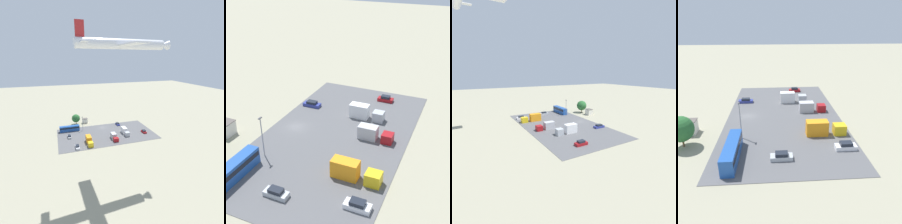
{
  "view_description": "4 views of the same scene",
  "coord_description": "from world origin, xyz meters",
  "views": [
    {
      "loc": [
        26.38,
        100.92,
        42.59
      ],
      "look_at": [
        2.05,
        26.61,
        18.56
      ],
      "focal_mm": 28.0,
      "sensor_mm": 36.0,
      "label": 1
    },
    {
      "loc": [
        53.48,
        33.89,
        36.32
      ],
      "look_at": [
        1.31,
        11.16,
        6.87
      ],
      "focal_mm": 50.0,
      "sensor_mm": 36.0,
      "label": 2
    },
    {
      "loc": [
        -63.39,
        45.85,
        22.68
      ],
      "look_at": [
        1.32,
        7.8,
        5.38
      ],
      "focal_mm": 28.0,
      "sensor_mm": 36.0,
      "label": 3
    },
    {
      "loc": [
        56.38,
        7.71,
        24.62
      ],
      "look_at": [
        3.67,
        11.58,
        2.49
      ],
      "focal_mm": 35.0,
      "sensor_mm": 36.0,
      "label": 4
    }
  ],
  "objects": [
    {
      "name": "shed_building",
      "position": [
        8.93,
        -12.27,
        1.6
      ],
      "size": [
        3.48,
        2.83,
        3.18
      ],
      "color": "silver",
      "rests_on": "ground"
    },
    {
      "name": "parked_car_0",
      "position": [
        18.56,
        22.03,
        0.75
      ],
      "size": [
        1.91,
        4.39,
        1.6
      ],
      "color": "silver",
      "rests_on": "ground"
    },
    {
      "name": "parked_car_3",
      "position": [
        -11.14,
        -1.71,
        0.67
      ],
      "size": [
        1.95,
        4.52,
        1.42
      ],
      "color": "navy",
      "rests_on": "ground"
    },
    {
      "name": "bus",
      "position": [
        20.26,
        -0.7,
        1.88
      ],
      "size": [
        11.8,
        2.44,
        3.34
      ],
      "rotation": [
        0.0,
        0.0,
        1.57
      ],
      "color": "#1E4C9E",
      "rests_on": "ground"
    },
    {
      "name": "light_pole_lot_centre",
      "position": [
        12.39,
        0.04,
        4.79
      ],
      "size": [
        0.9,
        0.28,
        8.55
      ],
      "color": "gray",
      "rests_on": "ground"
    },
    {
      "name": "parking_lot_surface",
      "position": [
        0.0,
        10.03,
        0.04
      ],
      "size": [
        55.35,
        30.59,
        0.08
      ],
      "color": "#565659",
      "rests_on": "ground"
    },
    {
      "name": "parked_truck_0",
      "position": [
        -2.06,
        17.99,
        1.43
      ],
      "size": [
        2.52,
        7.57,
        2.95
      ],
      "color": "maroon",
      "rests_on": "ground"
    },
    {
      "name": "parked_truck_2",
      "position": [
        11.98,
        18.71,
        1.66
      ],
      "size": [
        2.53,
        9.18,
        3.45
      ],
      "color": "gold",
      "rests_on": "ground"
    },
    {
      "name": "ground_plane",
      "position": [
        0.0,
        0.0,
        0.0
      ],
      "size": [
        400.0,
        400.0,
        0.0
      ],
      "primitive_type": "plane",
      "color": "gray"
    },
    {
      "name": "parked_car_1",
      "position": [
        -21.78,
        15.13,
        0.74
      ],
      "size": [
        1.92,
        4.1,
        1.57
      ],
      "color": "maroon",
      "rests_on": "ground"
    },
    {
      "name": "parked_truck_1",
      "position": [
        -10.34,
        13.13,
        1.63
      ],
      "size": [
        2.47,
        8.38,
        3.39
      ],
      "color": "#ADB2B7",
      "rests_on": "ground"
    },
    {
      "name": "parked_car_2",
      "position": [
        21.25,
        8.66,
        0.72
      ],
      "size": [
        1.82,
        4.29,
        1.53
      ],
      "rotation": [
        0.0,
        0.0,
        3.14
      ],
      "color": "#ADB2B7",
      "rests_on": "ground"
    },
    {
      "name": "tree_near_shed",
      "position": [
        14.99,
        -11.79,
        4.12
      ],
      "size": [
        5.42,
        5.42,
        6.84
      ],
      "color": "brown",
      "rests_on": "ground"
    }
  ]
}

